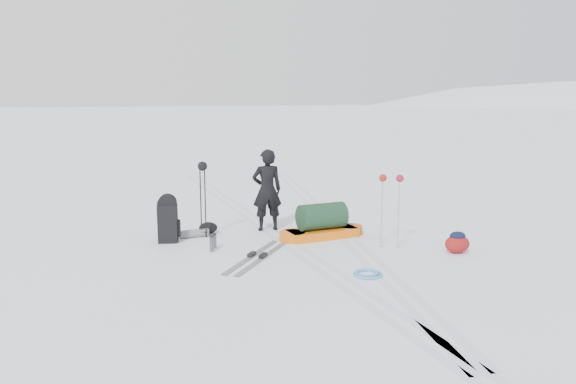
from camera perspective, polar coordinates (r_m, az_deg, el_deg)
The scene contains 13 objects.
ground at distance 9.93m, azimuth 0.35°, elevation -5.51°, with size 200.00×200.00×0.00m, color white.
ski_tracks at distance 10.92m, azimuth 2.06°, elevation -4.05°, with size 3.38×17.97×0.01m.
skier at distance 10.89m, azimuth -2.15°, elevation 0.19°, with size 0.58×0.38×1.60m, color black.
pulk_sled at distance 10.47m, azimuth 3.45°, elevation -3.31°, with size 1.74×0.71×0.65m.
expedition_rucksack at distance 10.34m, azimuth -11.78°, elevation -2.78°, with size 0.96×0.45×0.88m.
ski_poles_black at distance 10.41m, azimuth -8.67°, elevation 1.67°, with size 0.20×0.18×1.43m.
ski_poles_silver at distance 9.74m, azimuth 10.43°, elevation 0.54°, with size 0.38×0.26×1.30m.
touring_skis_grey at distance 9.27m, azimuth -3.13°, elevation -6.57°, with size 1.47×1.80×0.07m.
touring_skis_white at distance 10.69m, azimuth 5.54°, elevation -4.35°, with size 1.46×1.23×0.06m.
rope_coil at distance 8.47m, azimuth 8.08°, elevation -8.21°, with size 0.56×0.56×0.05m.
small_daypack at distance 9.90m, azimuth 16.82°, elevation -4.94°, with size 0.54×0.51×0.37m.
thermos_pair at distance 9.75m, azimuth -7.63°, elevation -5.09°, with size 0.17×0.29×0.28m.
stuff_sack at distance 10.86m, azimuth -8.12°, elevation -3.63°, with size 0.42×0.36×0.22m.
Camera 1 is at (-2.84, -9.13, 2.68)m, focal length 35.00 mm.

